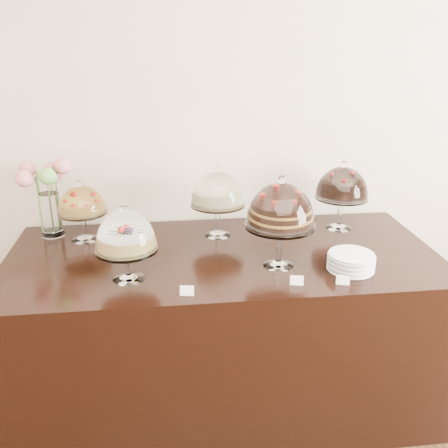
{
  "coord_description": "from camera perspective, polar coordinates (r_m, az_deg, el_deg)",
  "views": [
    {
      "loc": [
        -0.57,
        0.13,
        1.96
      ],
      "look_at": [
        -0.3,
        2.4,
        1.08
      ],
      "focal_mm": 40.0,
      "sensor_mm": 36.0,
      "label": 1
    }
  ],
  "objects": [
    {
      "name": "display_counter",
      "position": [
        2.79,
        -0.12,
        -11.8
      ],
      "size": [
        2.2,
        1.0,
        0.9
      ],
      "primitive_type": "cube",
      "color": "black",
      "rests_on": "ground"
    },
    {
      "name": "cake_stand_cheesecake",
      "position": [
        2.71,
        -0.74,
        3.73
      ],
      "size": [
        0.3,
        0.3,
        0.4
      ],
      "color": "white",
      "rests_on": "display_counter"
    },
    {
      "name": "price_card_right",
      "position": [
        2.32,
        13.45,
        -6.25
      ],
      "size": [
        0.06,
        0.03,
        0.04
      ],
      "primitive_type": "cube",
      "rotation": [
        -0.21,
        0.0,
        -0.3
      ],
      "color": "white",
      "rests_on": "display_counter"
    },
    {
      "name": "flower_vase",
      "position": [
        2.87,
        -19.54,
        3.65
      ],
      "size": [
        0.3,
        0.26,
        0.44
      ],
      "color": "white",
      "rests_on": "display_counter"
    },
    {
      "name": "cake_stand_sugar_sponge",
      "position": [
        2.26,
        -11.19,
        -1.16
      ],
      "size": [
        0.28,
        0.28,
        0.37
      ],
      "color": "white",
      "rests_on": "display_counter"
    },
    {
      "name": "wall_back",
      "position": [
        2.97,
        4.58,
        12.05
      ],
      "size": [
        5.0,
        0.04,
        3.0
      ],
      "primitive_type": "cube",
      "color": "beige",
      "rests_on": "ground"
    },
    {
      "name": "cake_stand_dark_choco",
      "position": [
        2.89,
        13.36,
        4.31
      ],
      "size": [
        0.3,
        0.3,
        0.4
      ],
      "color": "white",
      "rests_on": "display_counter"
    },
    {
      "name": "plate_stack",
      "position": [
        2.45,
        14.31,
        -4.21
      ],
      "size": [
        0.22,
        0.22,
        0.08
      ],
      "color": "white",
      "rests_on": "display_counter"
    },
    {
      "name": "price_card_left",
      "position": [
        2.17,
        -4.27,
        -7.61
      ],
      "size": [
        0.06,
        0.03,
        0.04
      ],
      "primitive_type": "cube",
      "rotation": [
        -0.21,
        0.0,
        -0.18
      ],
      "color": "white",
      "rests_on": "display_counter"
    },
    {
      "name": "price_card_extra",
      "position": [
        2.27,
        8.32,
        -6.4
      ],
      "size": [
        0.06,
        0.03,
        0.04
      ],
      "primitive_type": "cube",
      "rotation": [
        -0.21,
        0.0,
        -0.24
      ],
      "color": "white",
      "rests_on": "display_counter"
    },
    {
      "name": "cake_stand_fruit_tart",
      "position": [
        2.77,
        -15.96,
        2.32
      ],
      "size": [
        0.26,
        0.26,
        0.34
      ],
      "color": "white",
      "rests_on": "display_counter"
    },
    {
      "name": "cake_stand_choco_layer",
      "position": [
        2.34,
        6.5,
        1.8
      ],
      "size": [
        0.34,
        0.34,
        0.45
      ],
      "color": "white",
      "rests_on": "display_counter"
    }
  ]
}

